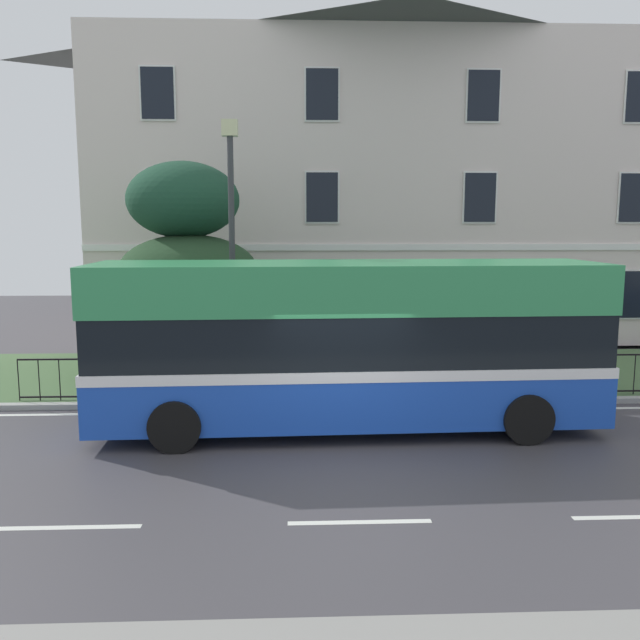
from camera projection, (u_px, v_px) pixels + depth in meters
name	position (u px, v px, depth m)	size (l,w,h in m)	color
ground_plane	(344.00, 451.00, 12.00)	(60.00, 56.00, 0.18)	#434045
georgian_townhouse	(379.00, 177.00, 25.84)	(20.39, 10.94, 11.59)	silver
iron_verge_railing	(441.00, 375.00, 15.24)	(19.31, 0.04, 0.97)	black
evergreen_tree	(181.00, 296.00, 17.43)	(4.83, 4.83, 5.77)	#423328
single_decker_bus	(348.00, 343.00, 13.05)	(10.02, 2.85, 3.35)	blue
street_lamp_post	(232.00, 239.00, 15.19)	(0.36, 0.24, 6.31)	#333338
litter_bin	(158.00, 368.00, 15.56)	(0.54, 0.54, 1.20)	#4C4742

